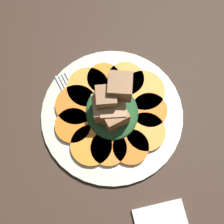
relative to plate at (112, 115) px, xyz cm
name	(u,v)px	position (x,y,z in cm)	size (l,w,h in cm)	color
table_slab	(112,117)	(0.00, 0.00, -1.52)	(120.00, 120.00, 2.00)	#38281E
plate	(112,115)	(0.00, 0.00, 0.00)	(26.49, 26.49, 1.05)	beige
carrot_slice_0	(146,132)	(4.91, 5.14, 1.04)	(7.24, 7.24, 0.91)	orange
carrot_slice_1	(149,110)	(1.06, 6.89, 1.04)	(6.69, 6.69, 0.91)	orange
carrot_slice_2	(144,91)	(-2.98, 6.82, 1.04)	(8.02, 8.02, 0.91)	orange
carrot_slice_3	(126,79)	(-6.07, 4.08, 1.04)	(7.00, 7.00, 0.91)	orange
carrot_slice_4	(106,78)	(-7.08, 0.46, 1.04)	(6.42, 6.42, 0.91)	orange
carrot_slice_5	(88,87)	(-5.97, -3.33, 1.04)	(8.02, 8.02, 0.91)	orange
carrot_slice_6	(76,105)	(-2.99, -6.14, 1.04)	(7.80, 7.80, 0.91)	orange
carrot_slice_7	(73,126)	(0.82, -7.47, 1.04)	(6.60, 6.60, 0.91)	orange
carrot_slice_8	(91,145)	(5.13, -4.96, 1.04)	(7.49, 7.49, 0.91)	orange
carrot_slice_9	(109,148)	(6.32, -2.04, 1.04)	(6.50, 6.50, 0.91)	orange
carrot_slice_10	(131,147)	(7.00, 1.83, 1.04)	(6.49, 6.49, 0.91)	orange
center_pile	(112,108)	(0.06, -0.05, 4.18)	(10.65, 9.58, 10.03)	#235128
fork	(81,114)	(-1.16, -5.59, 0.78)	(19.05, 6.70, 0.40)	silver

